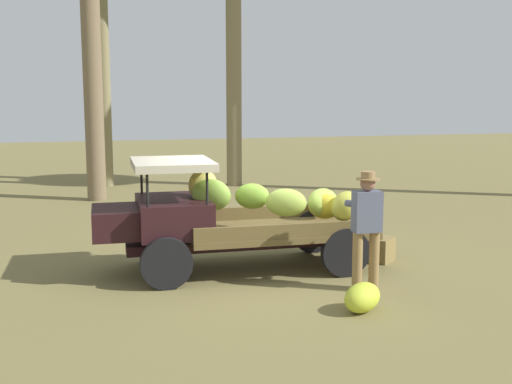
# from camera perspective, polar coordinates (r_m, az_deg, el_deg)

# --- Properties ---
(ground_plane) EXTENTS (60.00, 60.00, 0.00)m
(ground_plane) POSITION_cam_1_polar(r_m,az_deg,el_deg) (10.47, -1.16, -7.09)
(ground_plane) COLOR olive
(truck) EXTENTS (4.52, 1.95, 1.83)m
(truck) POSITION_cam_1_polar(r_m,az_deg,el_deg) (10.32, -2.76, -2.24)
(truck) COLOR black
(truck) RESTS_ON ground
(farmer) EXTENTS (0.53, 0.47, 1.76)m
(farmer) POSITION_cam_1_polar(r_m,az_deg,el_deg) (9.42, 9.80, -2.74)
(farmer) COLOR olive
(farmer) RESTS_ON ground
(wooden_crate) EXTENTS (0.65, 0.65, 0.41)m
(wooden_crate) POSITION_cam_1_polar(r_m,az_deg,el_deg) (11.28, 10.82, -5.00)
(wooden_crate) COLOR olive
(wooden_crate) RESTS_ON ground
(loose_banana_bunch) EXTENTS (0.76, 0.70, 0.41)m
(loose_banana_bunch) POSITION_cam_1_polar(r_m,az_deg,el_deg) (8.69, 9.43, -9.23)
(loose_banana_bunch) COLOR #BFCF33
(loose_banana_bunch) RESTS_ON ground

